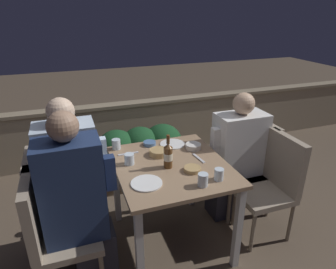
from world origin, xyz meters
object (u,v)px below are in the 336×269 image
object	(u,v)px
beer_bottle	(168,155)
chair_right_near	(274,179)
person_navy_jumper	(79,205)
person_white_polo	(235,157)
chair_left_far	(49,200)
person_blue_shirt	(75,181)
chair_right_far	(253,160)
chair_left_near	(50,227)

from	to	relation	value
beer_bottle	chair_right_near	bearing A→B (deg)	-7.42
person_navy_jumper	person_white_polo	distance (m)	1.46
chair_left_far	person_blue_shirt	xyz separation A→B (m)	(0.20, -0.00, 0.13)
chair_right_far	person_blue_shirt	bearing A→B (deg)	-178.60
person_blue_shirt	beer_bottle	bearing A→B (deg)	-15.37
chair_right_far	beer_bottle	world-z (taller)	beer_bottle
chair_left_near	chair_left_far	bearing A→B (deg)	91.31
person_navy_jumper	chair_right_far	size ratio (longest dim) A/B	1.46
person_navy_jumper	chair_right_near	bearing A→B (deg)	0.58
person_blue_shirt	chair_left_far	bearing A→B (deg)	180.00
chair_right_near	person_white_polo	xyz separation A→B (m)	(-0.17, 0.34, 0.07)
chair_left_far	person_blue_shirt	size ratio (longest dim) A/B	0.69
person_navy_jumper	person_blue_shirt	world-z (taller)	person_navy_jumper
chair_left_far	person_blue_shirt	bearing A→B (deg)	-0.00
chair_left_near	beer_bottle	xyz separation A→B (m)	(0.87, 0.13, 0.32)
person_navy_jumper	chair_right_far	world-z (taller)	person_navy_jumper
person_blue_shirt	beer_bottle	distance (m)	0.73
chair_left_far	chair_right_far	bearing A→B (deg)	1.24
chair_right_far	beer_bottle	xyz separation A→B (m)	(-0.94, -0.23, 0.32)
chair_left_far	person_navy_jumper	bearing A→B (deg)	-57.16
chair_left_near	chair_right_far	xyz separation A→B (m)	(1.82, 0.36, 0.00)
person_navy_jumper	chair_left_far	xyz separation A→B (m)	(-0.21, 0.32, -0.13)
chair_left_near	person_white_polo	bearing A→B (deg)	12.63
person_navy_jumper	chair_right_near	world-z (taller)	person_navy_jumper
person_navy_jumper	chair_right_far	distance (m)	1.66
chair_left_near	person_white_polo	xyz separation A→B (m)	(1.61, 0.36, 0.07)
person_navy_jumper	chair_left_far	size ratio (longest dim) A/B	1.46
person_blue_shirt	chair_right_near	distance (m)	1.62
person_navy_jumper	person_blue_shirt	xyz separation A→B (m)	(-0.01, 0.32, -0.01)
chair_right_far	chair_left_far	bearing A→B (deg)	-178.76
chair_right_near	chair_left_far	bearing A→B (deg)	170.31
chair_left_far	person_white_polo	distance (m)	1.62
person_navy_jumper	chair_right_near	xyz separation A→B (m)	(1.58, 0.02, -0.13)
person_blue_shirt	person_white_polo	size ratio (longest dim) A/B	1.09
chair_right_near	beer_bottle	size ratio (longest dim) A/B	3.43
chair_left_far	chair_right_far	distance (m)	1.82
chair_left_near	chair_right_near	xyz separation A→B (m)	(1.78, 0.02, 0.00)
chair_right_near	beer_bottle	world-z (taller)	beer_bottle
person_white_polo	chair_left_near	bearing A→B (deg)	-167.37
beer_bottle	chair_right_far	bearing A→B (deg)	13.56
person_blue_shirt	chair_right_near	xyz separation A→B (m)	(1.59, -0.31, -0.13)
person_white_polo	beer_bottle	distance (m)	0.81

